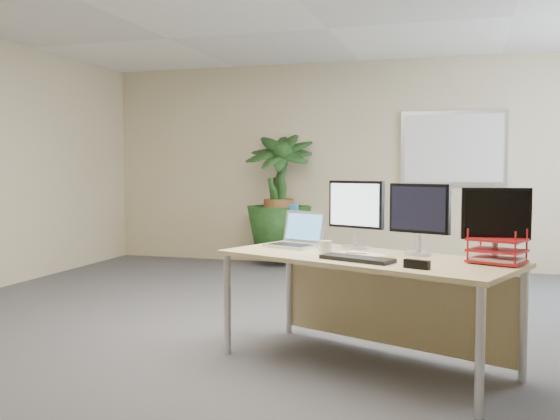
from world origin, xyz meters
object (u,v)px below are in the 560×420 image
(monitor_right, at_px, (419,214))
(floor_plant, at_px, (279,210))
(monitor_left, at_px, (356,210))
(desk, at_px, (373,277))
(laptop, at_px, (297,238))

(monitor_right, bearing_deg, floor_plant, 119.29)
(floor_plant, relative_size, monitor_left, 3.10)
(monitor_left, distance_m, monitor_right, 0.49)
(desk, xyz_separation_m, laptop, (-0.60, 0.26, 0.22))
(monitor_left, xyz_separation_m, laptop, (-0.44, 0.01, -0.22))
(floor_plant, distance_m, monitor_right, 4.27)
(desk, bearing_deg, monitor_right, 11.97)
(monitor_left, distance_m, laptop, 0.49)
(monitor_left, relative_size, laptop, 1.09)
(monitor_left, bearing_deg, monitor_right, -22.40)
(floor_plant, bearing_deg, desk, -64.59)
(floor_plant, xyz_separation_m, monitor_left, (1.63, -3.53, 0.26))
(monitor_right, height_order, laptop, monitor_right)
(desk, xyz_separation_m, monitor_left, (-0.16, 0.25, 0.43))
(desk, distance_m, monitor_left, 0.53)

